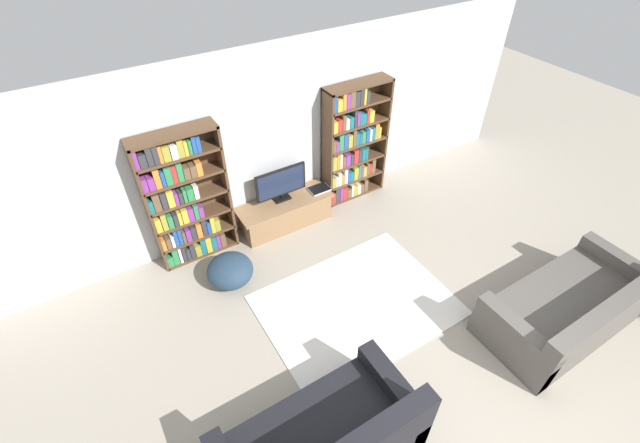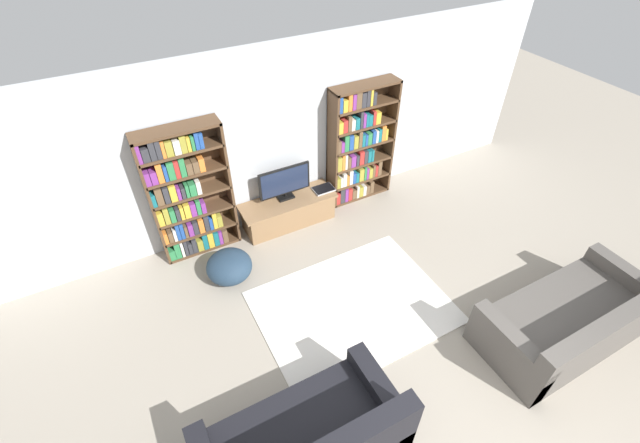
{
  "view_description": "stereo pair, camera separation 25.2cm",
  "coord_description": "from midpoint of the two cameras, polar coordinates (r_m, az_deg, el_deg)",
  "views": [
    {
      "loc": [
        -2.19,
        -0.53,
        4.31
      ],
      "look_at": [
        -0.02,
        3.0,
        0.7
      ],
      "focal_mm": 24.0,
      "sensor_mm": 36.0,
      "label": 1
    },
    {
      "loc": [
        -1.97,
        -0.66,
        4.31
      ],
      "look_at": [
        -0.02,
        3.0,
        0.7
      ],
      "focal_mm": 24.0,
      "sensor_mm": 36.0,
      "label": 2
    }
  ],
  "objects": [
    {
      "name": "bookshelf_right",
      "position": [
        6.6,
        3.07,
        10.2
      ],
      "size": [
        1.05,
        0.3,
        1.89
      ],
      "color": "#513823",
      "rests_on": "ground_plane"
    },
    {
      "name": "television",
      "position": [
        6.17,
        -6.4,
        5.01
      ],
      "size": [
        0.78,
        0.16,
        0.52
      ],
      "color": "black",
      "rests_on": "tv_stand"
    },
    {
      "name": "beanbag_ottoman",
      "position": [
        5.71,
        -13.15,
        -6.42
      ],
      "size": [
        0.6,
        0.6,
        0.4
      ],
      "primitive_type": "ellipsoid",
      "color": "#23384C",
      "rests_on": "ground_plane"
    },
    {
      "name": "tv_stand",
      "position": [
        6.42,
        -5.8,
        1.18
      ],
      "size": [
        1.43,
        0.49,
        0.43
      ],
      "color": "#8E6B47",
      "rests_on": "ground_plane"
    },
    {
      "name": "wall_back",
      "position": [
        6.05,
        -7.26,
        10.9
      ],
      "size": [
        8.8,
        0.06,
        2.6
      ],
      "color": "silver",
      "rests_on": "ground_plane"
    },
    {
      "name": "laptop",
      "position": [
        6.47,
        -1.23,
        4.35
      ],
      "size": [
        0.31,
        0.23,
        0.03
      ],
      "color": "#B7B7BC",
      "rests_on": "tv_stand"
    },
    {
      "name": "couch_right_sofa",
      "position": [
        5.79,
        29.19,
        -10.19
      ],
      "size": [
        2.07,
        0.98,
        0.78
      ],
      "color": "#56514C",
      "rests_on": "ground_plane"
    },
    {
      "name": "area_rug",
      "position": [
        5.46,
        3.56,
        -11.08
      ],
      "size": [
        2.29,
        1.72,
        0.02
      ],
      "color": "white",
      "rests_on": "ground_plane"
    },
    {
      "name": "bookshelf_left",
      "position": [
        5.78,
        -18.98,
        2.64
      ],
      "size": [
        1.05,
        0.3,
        1.89
      ],
      "color": "#513823",
      "rests_on": "ground_plane"
    }
  ]
}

